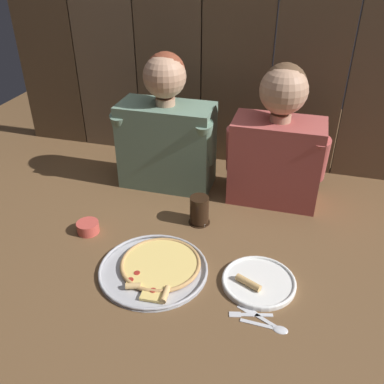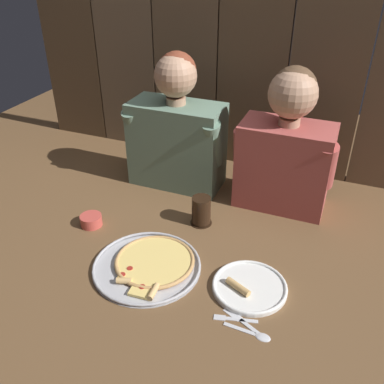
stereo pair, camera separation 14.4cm
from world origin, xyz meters
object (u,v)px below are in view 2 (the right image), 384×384
pizza_tray (150,264)px  diner_left (176,129)px  drinking_glass (201,211)px  dinner_plate (249,287)px  dipping_bowl (91,220)px  diner_right (286,146)px

pizza_tray → diner_left: 0.62m
drinking_glass → diner_left: size_ratio=0.20×
diner_left → dinner_plate: bearing=-47.8°
dinner_plate → drinking_glass: size_ratio=2.09×
dinner_plate → dipping_bowl: 0.67m
diner_left → pizza_tray: bearing=-75.6°
dipping_bowl → diner_right: size_ratio=0.15×
pizza_tray → dinner_plate: 0.34m
pizza_tray → dinner_plate: bearing=4.2°
drinking_glass → pizza_tray: bearing=-103.1°
drinking_glass → dipping_bowl: drinking_glass is taller
drinking_glass → dipping_bowl: 0.42m
pizza_tray → dipping_bowl: bearing=157.7°
dinner_plate → drinking_glass: bearing=134.4°
dipping_bowl → diner_left: 0.52m
drinking_glass → diner_right: bearing=45.5°
diner_left → diner_right: (0.46, 0.00, 0.00)m
dipping_bowl → diner_right: 0.80m
drinking_glass → diner_right: size_ratio=0.20×
dinner_plate → drinking_glass: (-0.27, 0.28, 0.05)m
diner_left → drinking_glass: bearing=-50.2°
pizza_tray → diner_right: bearing=60.0°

